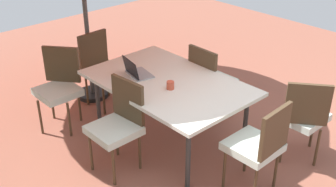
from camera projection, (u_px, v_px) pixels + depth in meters
name	position (u px, v px, depth m)	size (l,w,h in m)	color
ground_plane	(168.00, 140.00, 4.99)	(10.00, 10.00, 0.02)	#935442
dining_table	(168.00, 85.00, 4.65)	(1.83, 1.18, 0.77)	silver
chair_south	(210.00, 79.00, 5.18)	(0.46, 0.46, 0.98)	silver
chair_northeast	(59.00, 85.00, 5.03)	(0.58, 0.58, 0.98)	silver
chair_east	(101.00, 66.00, 5.51)	(0.47, 0.46, 0.98)	silver
chair_southwest	(303.00, 114.00, 4.41)	(0.58, 0.58, 0.98)	silver
chair_north	(118.00, 122.00, 4.27)	(0.47, 0.48, 0.98)	silver
chair_west	(259.00, 144.00, 3.94)	(0.47, 0.46, 0.98)	silver
laptop	(136.00, 72.00, 4.73)	(0.36, 0.30, 0.21)	gray
cup	(170.00, 85.00, 4.44)	(0.08, 0.08, 0.09)	#CC4C33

